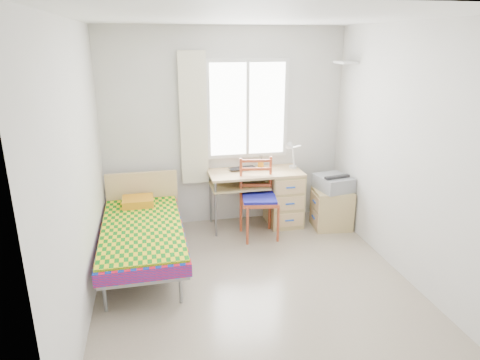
% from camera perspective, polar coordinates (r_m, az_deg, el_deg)
% --- Properties ---
extents(floor, '(3.50, 3.50, 0.00)m').
position_cam_1_polar(floor, '(4.58, 2.00, -13.70)').
color(floor, '#BCAD93').
rests_on(floor, ground).
extents(ceiling, '(3.50, 3.50, 0.00)m').
position_cam_1_polar(ceiling, '(3.90, 2.44, 20.84)').
color(ceiling, white).
rests_on(ceiling, wall_back).
extents(wall_back, '(3.20, 0.00, 3.20)m').
position_cam_1_polar(wall_back, '(5.72, -2.02, 6.87)').
color(wall_back, silver).
rests_on(wall_back, ground).
extents(wall_left, '(0.00, 3.50, 3.50)m').
position_cam_1_polar(wall_left, '(3.99, -20.71, 0.71)').
color(wall_left, silver).
rests_on(wall_left, ground).
extents(wall_right, '(0.00, 3.50, 3.50)m').
position_cam_1_polar(wall_right, '(4.69, 21.59, 3.08)').
color(wall_right, silver).
rests_on(wall_right, ground).
extents(window, '(1.10, 0.04, 1.30)m').
position_cam_1_polar(window, '(5.71, 1.00, 9.41)').
color(window, white).
rests_on(window, wall_back).
extents(curtain, '(0.35, 0.05, 1.70)m').
position_cam_1_polar(curtain, '(5.57, -6.22, 8.04)').
color(curtain, white).
rests_on(curtain, wall_back).
extents(floating_shelf, '(0.20, 0.32, 0.03)m').
position_cam_1_polar(floating_shelf, '(5.72, 13.91, 14.97)').
color(floating_shelf, white).
rests_on(floating_shelf, wall_right).
extents(bed, '(0.92, 1.90, 0.82)m').
position_cam_1_polar(bed, '(4.94, -12.89, -6.45)').
color(bed, gray).
rests_on(bed, floor).
extents(desk, '(1.23, 0.57, 0.77)m').
position_cam_1_polar(desk, '(5.83, 5.16, -1.98)').
color(desk, tan).
rests_on(desk, floor).
extents(chair, '(0.50, 0.50, 1.01)m').
position_cam_1_polar(chair, '(5.42, 2.54, -1.84)').
color(chair, '#98391D').
rests_on(chair, floor).
extents(cabinet, '(0.53, 0.48, 0.53)m').
position_cam_1_polar(cabinet, '(5.88, 12.10, -3.75)').
color(cabinet, tan).
rests_on(cabinet, floor).
extents(printer, '(0.47, 0.52, 0.20)m').
position_cam_1_polar(printer, '(5.78, 12.34, -0.31)').
color(printer, gray).
rests_on(printer, cabinet).
extents(laptop, '(0.40, 0.30, 0.03)m').
position_cam_1_polar(laptop, '(5.67, 0.54, 1.38)').
color(laptop, black).
rests_on(laptop, desk).
extents(pen_cup, '(0.09, 0.09, 0.10)m').
position_cam_1_polar(pen_cup, '(5.78, 2.78, 2.07)').
color(pen_cup, orange).
rests_on(pen_cup, desk).
extents(task_lamp, '(0.23, 0.32, 0.41)m').
position_cam_1_polar(task_lamp, '(5.65, 6.94, 3.72)').
color(task_lamp, white).
rests_on(task_lamp, desk).
extents(book, '(0.17, 0.23, 0.02)m').
position_cam_1_polar(book, '(5.66, 0.48, -0.69)').
color(book, gray).
rests_on(book, desk).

